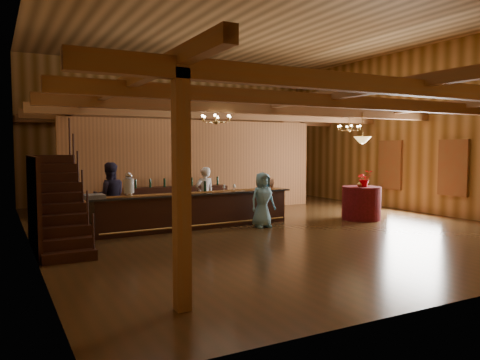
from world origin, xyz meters
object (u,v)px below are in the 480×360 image
round_table (361,203)px  chandelier_right (349,128)px  backbar_shelf (179,200)px  staff_second (110,196)px  bartender (205,195)px  guest (263,200)px  tasting_bar (196,210)px  pendant_lamp (362,140)px  chandelier_left (216,118)px  floor_plant (281,188)px  raffle_drum (268,183)px  beverage_dispenser (129,185)px

round_table → chandelier_right: 3.07m
backbar_shelf → staff_second: 3.36m
bartender → guest: 1.83m
tasting_bar → pendant_lamp: size_ratio=6.42×
chandelier_right → chandelier_left: bearing=-165.4°
chandelier_right → floor_plant: chandelier_right is taller
tasting_bar → guest: size_ratio=3.85×
pendant_lamp → guest: pendant_lamp is taller
raffle_drum → chandelier_right: size_ratio=0.42×
bartender → chandelier_left: bearing=73.3°
backbar_shelf → round_table: bearing=-32.3°
beverage_dispenser → bartender: bartender is taller
guest → floor_plant: (3.29, 4.13, -0.11)m
pendant_lamp → bartender: 4.99m
pendant_lamp → backbar_shelf: bearing=140.4°
raffle_drum → chandelier_left: size_ratio=0.43×
backbar_shelf → chandelier_right: bearing=-12.6°
guest → chandelier_right: bearing=17.2°
beverage_dispenser → backbar_shelf: size_ratio=0.19×
staff_second → round_table: bearing=171.0°
beverage_dispenser → raffle_drum: (4.13, 0.10, -0.11)m
chandelier_left → floor_plant: (4.66, 4.09, -2.28)m
raffle_drum → pendant_lamp: pendant_lamp is taller
chandelier_right → pendant_lamp: (-0.98, -1.72, -0.44)m
bartender → guest: size_ratio=1.07×
chandelier_right → round_table: bearing=-119.6°
chandelier_right → bartender: size_ratio=0.50×
backbar_shelf → bartender: (0.06, -2.00, 0.35)m
round_table → chandelier_left: bearing=177.0°
beverage_dispenser → pendant_lamp: pendant_lamp is taller
chandelier_right → floor_plant: size_ratio=0.62×
pendant_lamp → tasting_bar: bearing=169.5°
chandelier_left → round_table: bearing=-3.0°
beverage_dispenser → raffle_drum: bearing=1.3°
backbar_shelf → chandelier_left: bearing=-86.7°
tasting_bar → guest: 1.84m
raffle_drum → floor_plant: 4.29m
tasting_bar → round_table: round_table is taller
tasting_bar → backbar_shelf: (0.55, 2.76, -0.03)m
bartender → guest: bartender is taller
beverage_dispenser → chandelier_left: size_ratio=0.75×
backbar_shelf → pendant_lamp: pendant_lamp is taller
chandelier_left → floor_plant: size_ratio=0.62×
chandelier_left → bartender: bearing=78.4°
backbar_shelf → round_table: round_table is taller
pendant_lamp → staff_second: size_ratio=0.50×
pendant_lamp → staff_second: bearing=166.7°
tasting_bar → floor_plant: floor_plant is taller
chandelier_left → bartender: (0.30, 1.45, -2.11)m
bartender → round_table: bearing=153.9°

